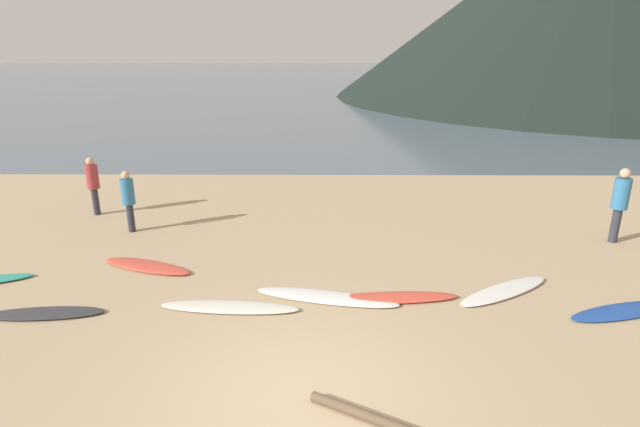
# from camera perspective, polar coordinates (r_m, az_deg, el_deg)

# --- Properties ---
(ground_plane) EXTENTS (120.00, 120.00, 0.20)m
(ground_plane) POSITION_cam_1_polar(r_m,az_deg,el_deg) (16.39, -0.68, 2.10)
(ground_plane) COLOR tan
(ground_plane) RESTS_ON ground
(ocean_water) EXTENTS (140.00, 100.00, 0.01)m
(ocean_water) POSITION_cam_1_polar(r_m,az_deg,el_deg) (68.02, 0.25, 14.73)
(ocean_water) COLOR slate
(ocean_water) RESTS_ON ground
(surfboard_1) EXTENTS (2.09, 0.65, 0.08)m
(surfboard_1) POSITION_cam_1_polar(r_m,az_deg,el_deg) (10.33, -28.20, -9.70)
(surfboard_1) COLOR #333338
(surfboard_1) RESTS_ON ground
(surfboard_2) EXTENTS (2.16, 1.24, 0.09)m
(surfboard_2) POSITION_cam_1_polar(r_m,az_deg,el_deg) (11.49, -18.57, -5.52)
(surfboard_2) COLOR #D84C38
(surfboard_2) RESTS_ON ground
(surfboard_3) EXTENTS (2.52, 0.63, 0.09)m
(surfboard_3) POSITION_cam_1_polar(r_m,az_deg,el_deg) (9.45, -9.97, -10.16)
(surfboard_3) COLOR silver
(surfboard_3) RESTS_ON ground
(surfboard_4) EXTENTS (2.74, 1.11, 0.08)m
(surfboard_4) POSITION_cam_1_polar(r_m,az_deg,el_deg) (9.65, 0.74, -9.25)
(surfboard_4) COLOR white
(surfboard_4) RESTS_ON ground
(surfboard_5) EXTENTS (2.49, 0.63, 0.09)m
(surfboard_5) POSITION_cam_1_polar(r_m,az_deg,el_deg) (9.72, 7.95, -9.19)
(surfboard_5) COLOR #D84C38
(surfboard_5) RESTS_ON ground
(surfboard_6) EXTENTS (2.19, 1.62, 0.08)m
(surfboard_6) POSITION_cam_1_polar(r_m,az_deg,el_deg) (10.48, 19.70, -8.05)
(surfboard_6) COLOR white
(surfboard_6) RESTS_ON ground
(surfboard_7) EXTENTS (2.24, 1.11, 0.06)m
(surfboard_7) POSITION_cam_1_polar(r_m,az_deg,el_deg) (10.66, 30.54, -9.28)
(surfboard_7) COLOR #1E479E
(surfboard_7) RESTS_ON ground
(person_0) EXTENTS (0.31, 0.31, 1.56)m
(person_0) POSITION_cam_1_polar(r_m,az_deg,el_deg) (13.51, -20.46, 1.80)
(person_0) COLOR #2D2D38
(person_0) RESTS_ON ground
(person_2) EXTENTS (0.36, 0.36, 1.79)m
(person_2) POSITION_cam_1_polar(r_m,az_deg,el_deg) (13.83, 30.28, 1.37)
(person_2) COLOR #2D2D38
(person_2) RESTS_ON ground
(person_3) EXTENTS (0.32, 0.32, 1.60)m
(person_3) POSITION_cam_1_polar(r_m,az_deg,el_deg) (15.23, -23.83, 3.28)
(person_3) COLOR #2D2D38
(person_3) RESTS_ON ground
(driftwood_log) EXTENTS (1.90, 1.12, 0.13)m
(driftwood_log) POSITION_cam_1_polar(r_m,az_deg,el_deg) (6.91, 7.34, -22.00)
(driftwood_log) COLOR brown
(driftwood_log) RESTS_ON ground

